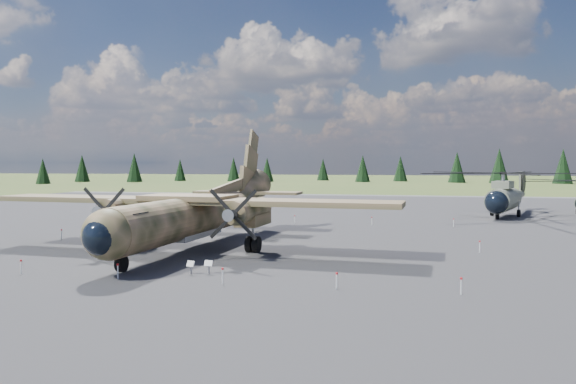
# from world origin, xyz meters

# --- Properties ---
(ground) EXTENTS (500.00, 500.00, 0.00)m
(ground) POSITION_xyz_m (0.00, 0.00, 0.00)
(ground) COLOR #4A5325
(ground) RESTS_ON ground
(apron) EXTENTS (120.00, 120.00, 0.04)m
(apron) POSITION_xyz_m (0.00, 10.00, 0.00)
(apron) COLOR #59585D
(apron) RESTS_ON ground
(transport_plane) EXTENTS (30.62, 27.76, 10.08)m
(transport_plane) POSITION_xyz_m (-3.87, -2.29, 2.90)
(transport_plane) COLOR #34371E
(transport_plane) RESTS_ON ground
(helicopter_near) EXTENTS (26.52, 26.52, 5.29)m
(helicopter_near) POSITION_xyz_m (22.49, 27.50, 3.75)
(helicopter_near) COLOR gray
(helicopter_near) RESTS_ON ground
(info_placard_left) EXTENTS (0.51, 0.25, 0.77)m
(info_placard_left) POSITION_xyz_m (0.33, -11.04, 0.51)
(info_placard_left) COLOR gray
(info_placard_left) RESTS_ON ground
(info_placard_right) EXTENTS (0.53, 0.35, 0.78)m
(info_placard_right) POSITION_xyz_m (-0.59, -11.46, 0.52)
(info_placard_right) COLOR gray
(info_placard_right) RESTS_ON ground
(barrier_fence) EXTENTS (33.12, 29.62, 0.85)m
(barrier_fence) POSITION_xyz_m (-0.46, -0.08, 0.51)
(barrier_fence) COLOR silver
(barrier_fence) RESTS_ON ground
(treeline) EXTENTS (322.12, 322.97, 10.96)m
(treeline) POSITION_xyz_m (5.16, -8.54, 4.83)
(treeline) COLOR black
(treeline) RESTS_ON ground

